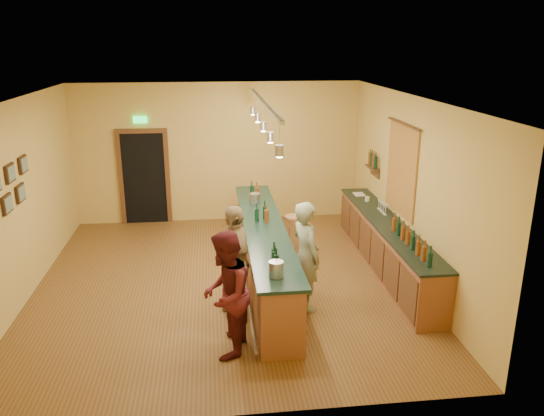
{
  "coord_description": "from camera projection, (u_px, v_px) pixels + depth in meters",
  "views": [
    {
      "loc": [
        -0.18,
        -8.55,
        4.09
      ],
      "look_at": [
        0.86,
        0.2,
        1.28
      ],
      "focal_mm": 35.0,
      "sensor_mm": 36.0,
      "label": 1
    }
  ],
  "objects": [
    {
      "name": "wall_back",
      "position": [
        218.0,
        153.0,
        12.18
      ],
      "size": [
        6.5,
        0.02,
        3.2
      ],
      "primitive_type": "cube",
      "color": "gold",
      "rests_on": "floor"
    },
    {
      "name": "bar_stool",
      "position": [
        294.0,
        223.0,
        10.53
      ],
      "size": [
        0.37,
        0.37,
        0.75
      ],
      "rotation": [
        0.0,
        0.0,
        -0.38
      ],
      "color": "#9C6746",
      "rests_on": "floor"
    },
    {
      "name": "customer_a",
      "position": [
        226.0,
        295.0,
        7.0
      ],
      "size": [
        0.85,
        0.98,
        1.75
      ],
      "primitive_type": "imported",
      "rotation": [
        0.0,
        0.0,
        -1.81
      ],
      "color": "#59191E",
      "rests_on": "floor"
    },
    {
      "name": "wall_left",
      "position": [
        20.0,
        202.0,
        8.5
      ],
      "size": [
        0.02,
        7.0,
        3.2
      ],
      "primitive_type": "cube",
      "color": "gold",
      "rests_on": "floor"
    },
    {
      "name": "back_counter",
      "position": [
        387.0,
        246.0,
        9.7
      ],
      "size": [
        0.6,
        4.55,
        1.27
      ],
      "color": "brown",
      "rests_on": "floor"
    },
    {
      "name": "ceiling",
      "position": [
        220.0,
        98.0,
        8.38
      ],
      "size": [
        6.5,
        7.0,
        0.02
      ],
      "primitive_type": "cube",
      "color": "silver",
      "rests_on": "wall_back"
    },
    {
      "name": "customer_b",
      "position": [
        235.0,
        260.0,
        8.08
      ],
      "size": [
        0.65,
        1.1,
        1.75
      ],
      "primitive_type": "imported",
      "rotation": [
        0.0,
        0.0,
        -1.34
      ],
      "color": "#997A51",
      "rests_on": "floor"
    },
    {
      "name": "wall_front",
      "position": [
        233.0,
        288.0,
        5.55
      ],
      "size": [
        6.5,
        0.02,
        3.2
      ],
      "primitive_type": "cube",
      "color": "gold",
      "rests_on": "floor"
    },
    {
      "name": "tapestry",
      "position": [
        402.0,
        170.0,
        9.53
      ],
      "size": [
        0.03,
        1.4,
        1.6
      ],
      "primitive_type": "cube",
      "color": "#A43C20",
      "rests_on": "wall_right"
    },
    {
      "name": "floor",
      "position": [
        225.0,
        282.0,
        9.35
      ],
      "size": [
        7.0,
        7.0,
        0.0
      ],
      "primitive_type": "plane",
      "color": "brown",
      "rests_on": "ground"
    },
    {
      "name": "picture_grid",
      "position": [
        2.0,
        194.0,
        7.69
      ],
      "size": [
        0.06,
        2.2,
        0.7
      ],
      "primitive_type": null,
      "color": "#382111",
      "rests_on": "wall_left"
    },
    {
      "name": "wall_right",
      "position": [
        410.0,
        189.0,
        9.23
      ],
      "size": [
        0.02,
        7.0,
        3.2
      ],
      "primitive_type": "cube",
      "color": "gold",
      "rests_on": "floor"
    },
    {
      "name": "doorway",
      "position": [
        144.0,
        175.0,
        12.1
      ],
      "size": [
        1.15,
        0.09,
        2.48
      ],
      "color": "black",
      "rests_on": "wall_back"
    },
    {
      "name": "bartender",
      "position": [
        306.0,
        256.0,
        8.23
      ],
      "size": [
        0.6,
        0.74,
        1.76
      ],
      "primitive_type": "imported",
      "rotation": [
        0.0,
        0.0,
        1.9
      ],
      "color": "gray",
      "rests_on": "floor"
    },
    {
      "name": "tasting_bar",
      "position": [
        264.0,
        249.0,
        9.24
      ],
      "size": [
        0.74,
        5.1,
        1.38
      ],
      "color": "brown",
      "rests_on": "floor"
    },
    {
      "name": "bottle_shelf",
      "position": [
        373.0,
        162.0,
        11.0
      ],
      "size": [
        0.17,
        0.55,
        0.54
      ],
      "color": "#4D2717",
      "rests_on": "wall_right"
    },
    {
      "name": "pendant_track",
      "position": [
        263.0,
        112.0,
        8.52
      ],
      "size": [
        0.11,
        4.6,
        0.5
      ],
      "color": "silver",
      "rests_on": "ceiling"
    }
  ]
}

